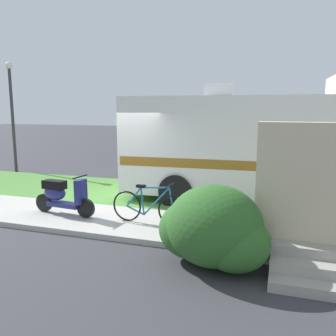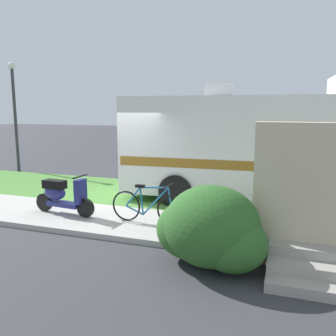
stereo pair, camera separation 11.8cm
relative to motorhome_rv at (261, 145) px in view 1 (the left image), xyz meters
name	(u,v)px [view 1 (the left image)]	position (x,y,z in m)	size (l,w,h in m)	color
ground_plane	(111,207)	(-3.68, -1.80, -1.63)	(80.00, 80.00, 0.00)	#38383D
sidewalk	(88,218)	(-3.68, -3.00, -1.57)	(24.00, 2.00, 0.12)	#ADAAA3
grass_strip	(134,193)	(-3.68, -0.30, -1.59)	(24.00, 3.40, 0.08)	#4C8438
motorhome_rv	(261,145)	(0.00, 0.00, 0.00)	(7.34, 2.91, 3.43)	silver
scooter	(62,195)	(-4.33, -3.05, -1.05)	(1.68, 0.50, 0.97)	black
bicycle	(149,207)	(-2.09, -3.07, -1.12)	(1.78, 0.52, 0.90)	black
pickup_truck_near	(194,148)	(-2.93, 4.05, -0.65)	(5.73, 2.50, 1.85)	#B7B29E
porch_steps	(319,213)	(1.21, -4.09, -0.66)	(2.00, 1.26, 2.40)	#9E998E
bush_by_porch	(213,230)	(-0.41, -4.49, -0.99)	(1.91, 1.43, 1.35)	#2D6026
bottle_spare	(305,234)	(1.09, -3.07, -1.38)	(0.06, 0.06, 0.30)	#B2B2B7
street_lamp_post	(12,107)	(-9.95, 1.80, 1.04)	(0.28, 0.28, 4.43)	#333338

